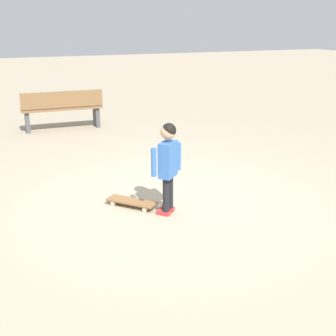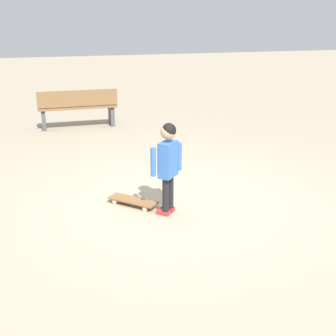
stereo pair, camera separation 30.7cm
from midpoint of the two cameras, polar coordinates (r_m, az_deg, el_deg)
The scene contains 4 objects.
ground_plane at distance 5.21m, azimuth 2.44°, elevation -4.48°, with size 50.00×50.00×0.00m, color tan.
child_person at distance 4.64m, azimuth 1.88°, elevation 1.22°, with size 0.27×0.40×1.06m.
skateboard at distance 5.06m, azimuth -3.02°, elevation -4.47°, with size 0.59×0.55×0.07m.
street_bench at distance 8.96m, azimuth -11.14°, elevation 8.00°, with size 0.52×1.62×0.80m.
Camera 2 is at (4.48, -1.68, 2.07)m, focal length 45.06 mm.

